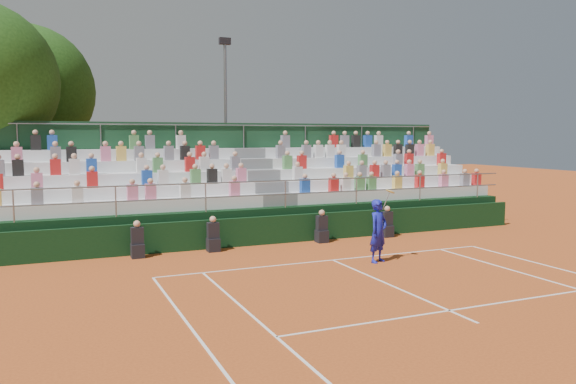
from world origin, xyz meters
name	(u,v)px	position (x,y,z in m)	size (l,w,h in m)	color
ground	(333,260)	(0.00, 0.00, 0.00)	(90.00, 90.00, 0.00)	#B7501E
courtside_wall	(291,229)	(0.00, 3.20, 0.50)	(20.00, 0.15, 1.00)	black
line_officials	(272,233)	(-0.94, 2.75, 0.48)	(9.67, 0.40, 1.19)	black
grandstand	(260,203)	(0.01, 6.44, 1.08)	(20.00, 5.20, 4.40)	black
tennis_player	(378,231)	(1.15, -0.77, 0.96)	(0.94, 0.70, 2.22)	#161CAA
tree_east	(27,91)	(-8.75, 14.81, 5.98)	(6.27, 6.27, 9.13)	#372414
floodlight_mast	(226,111)	(0.73, 13.53, 5.14)	(0.60, 0.25, 8.91)	gray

